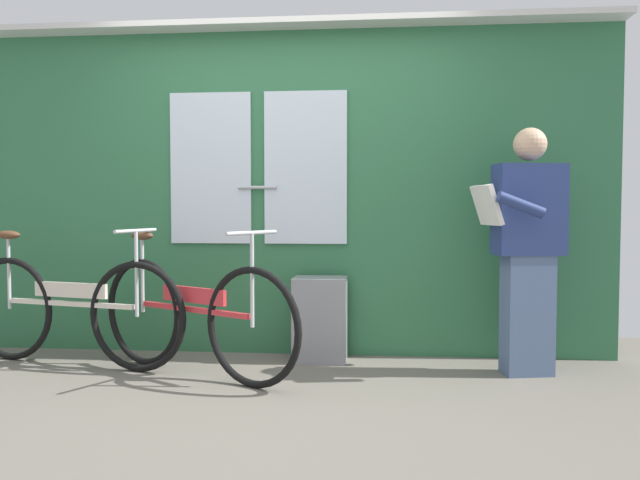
{
  "coord_description": "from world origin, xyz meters",
  "views": [
    {
      "loc": [
        0.69,
        -3.51,
        1.07
      ],
      "look_at": [
        0.31,
        0.49,
        0.87
      ],
      "focal_mm": 35.61,
      "sensor_mm": 36.0,
      "label": 1
    }
  ],
  "objects": [
    {
      "name": "ground_plane",
      "position": [
        0.0,
        0.0,
        -0.02
      ],
      "size": [
        5.71,
        3.82,
        0.04
      ],
      "primitive_type": "cube",
      "color": "#666056"
    },
    {
      "name": "passenger_reading_newspaper",
      "position": [
        1.62,
        0.64,
        0.83
      ],
      "size": [
        0.59,
        0.51,
        1.58
      ],
      "rotation": [
        0.0,
        0.0,
        3.34
      ],
      "color": "slate",
      "rests_on": "ground_plane"
    },
    {
      "name": "bicycle_near_door",
      "position": [
        -0.5,
        0.41,
        0.39
      ],
      "size": [
        1.51,
        0.88,
        0.94
      ],
      "rotation": [
        0.0,
        0.0,
        -0.51
      ],
      "color": "black",
      "rests_on": "ground_plane"
    },
    {
      "name": "train_door_wall",
      "position": [
        -0.01,
        1.1,
        1.25
      ],
      "size": [
        4.71,
        0.28,
        2.39
      ],
      "color": "#2D6B42",
      "rests_on": "ground_plane"
    },
    {
      "name": "bicycle_leaning_behind",
      "position": [
        -1.41,
        0.58,
        0.39
      ],
      "size": [
        1.74,
        0.56,
        0.94
      ],
      "rotation": [
        0.0,
        0.0,
        -0.23
      ],
      "color": "black",
      "rests_on": "ground_plane"
    },
    {
      "name": "trash_bin_by_wall",
      "position": [
        0.27,
        0.89,
        0.29
      ],
      "size": [
        0.37,
        0.28,
        0.59
      ],
      "primitive_type": "cube",
      "color": "gray",
      "rests_on": "ground_plane"
    }
  ]
}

